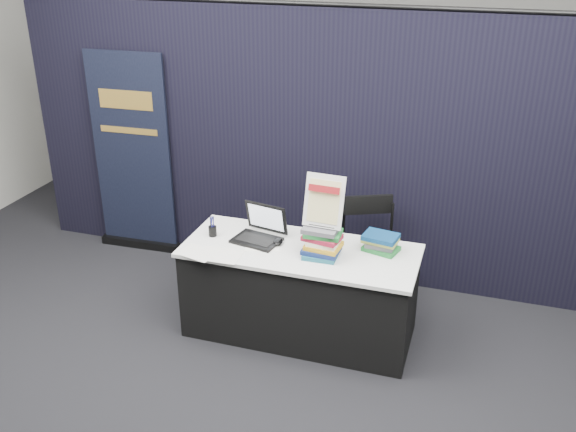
{
  "coord_description": "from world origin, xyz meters",
  "views": [
    {
      "loc": [
        1.24,
        -3.61,
        3.01
      ],
      "look_at": [
        -0.1,
        0.55,
        1.01
      ],
      "focal_mm": 40.0,
      "sensor_mm": 36.0,
      "label": 1
    }
  ],
  "objects_px": {
    "laptop": "(259,232)",
    "book_stack_short": "(381,242)",
    "pullup_banner": "(133,166)",
    "stacking_chair": "(362,249)",
    "info_sign": "(324,202)",
    "book_stack_tall": "(322,242)",
    "display_table": "(300,291)"
  },
  "relations": [
    {
      "from": "book_stack_tall",
      "to": "laptop",
      "type": "bearing_deg",
      "value": 167.13
    },
    {
      "from": "laptop",
      "to": "stacking_chair",
      "type": "distance_m",
      "value": 0.93
    },
    {
      "from": "display_table",
      "to": "book_stack_short",
      "type": "xyz_separation_m",
      "value": [
        0.59,
        0.17,
        0.44
      ]
    },
    {
      "from": "info_sign",
      "to": "stacking_chair",
      "type": "height_order",
      "value": "info_sign"
    },
    {
      "from": "book_stack_tall",
      "to": "stacking_chair",
      "type": "distance_m",
      "value": 0.73
    },
    {
      "from": "pullup_banner",
      "to": "stacking_chair",
      "type": "bearing_deg",
      "value": -11.39
    },
    {
      "from": "display_table",
      "to": "info_sign",
      "type": "distance_m",
      "value": 0.82
    },
    {
      "from": "book_stack_tall",
      "to": "book_stack_short",
      "type": "distance_m",
      "value": 0.47
    },
    {
      "from": "laptop",
      "to": "stacking_chair",
      "type": "relative_size",
      "value": 0.42
    },
    {
      "from": "laptop",
      "to": "pullup_banner",
      "type": "height_order",
      "value": "pullup_banner"
    },
    {
      "from": "stacking_chair",
      "to": "info_sign",
      "type": "bearing_deg",
      "value": -132.11
    },
    {
      "from": "display_table",
      "to": "pullup_banner",
      "type": "relative_size",
      "value": 0.91
    },
    {
      "from": "pullup_banner",
      "to": "stacking_chair",
      "type": "height_order",
      "value": "pullup_banner"
    },
    {
      "from": "display_table",
      "to": "laptop",
      "type": "bearing_deg",
      "value": 169.82
    },
    {
      "from": "laptop",
      "to": "book_stack_tall",
      "type": "distance_m",
      "value": 0.56
    },
    {
      "from": "pullup_banner",
      "to": "laptop",
      "type": "bearing_deg",
      "value": -30.61
    },
    {
      "from": "laptop",
      "to": "stacking_chair",
      "type": "height_order",
      "value": "laptop"
    },
    {
      "from": "book_stack_tall",
      "to": "pullup_banner",
      "type": "height_order",
      "value": "pullup_banner"
    },
    {
      "from": "pullup_banner",
      "to": "book_stack_tall",
      "type": "bearing_deg",
      "value": -26.96
    },
    {
      "from": "laptop",
      "to": "book_stack_tall",
      "type": "xyz_separation_m",
      "value": [
        0.55,
        -0.12,
        0.06
      ]
    },
    {
      "from": "laptop",
      "to": "info_sign",
      "type": "height_order",
      "value": "info_sign"
    },
    {
      "from": "display_table",
      "to": "pullup_banner",
      "type": "height_order",
      "value": "pullup_banner"
    },
    {
      "from": "display_table",
      "to": "pullup_banner",
      "type": "xyz_separation_m",
      "value": [
        -1.98,
        0.95,
        0.5
      ]
    },
    {
      "from": "laptop",
      "to": "book_stack_tall",
      "type": "relative_size",
      "value": 1.53
    },
    {
      "from": "pullup_banner",
      "to": "stacking_chair",
      "type": "relative_size",
      "value": 2.07
    },
    {
      "from": "laptop",
      "to": "pullup_banner",
      "type": "xyz_separation_m",
      "value": [
        -1.62,
        0.88,
        0.06
      ]
    },
    {
      "from": "laptop",
      "to": "book_stack_short",
      "type": "relative_size",
      "value": 1.48
    },
    {
      "from": "info_sign",
      "to": "stacking_chair",
      "type": "distance_m",
      "value": 0.9
    },
    {
      "from": "display_table",
      "to": "info_sign",
      "type": "bearing_deg",
      "value": -9.01
    },
    {
      "from": "stacking_chair",
      "to": "book_stack_tall",
      "type": "bearing_deg",
      "value": -131.27
    },
    {
      "from": "book_stack_short",
      "to": "info_sign",
      "type": "bearing_deg",
      "value": -153.72
    },
    {
      "from": "pullup_banner",
      "to": "info_sign",
      "type": "bearing_deg",
      "value": -26.29
    }
  ]
}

